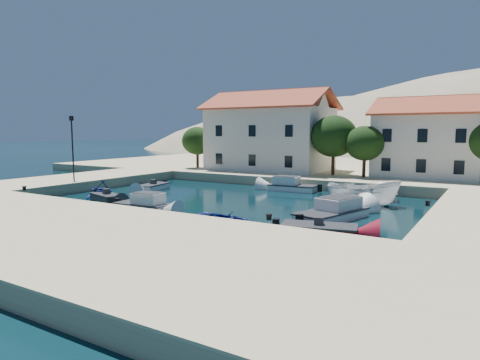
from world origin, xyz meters
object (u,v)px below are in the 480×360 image
building_left (270,130)px  cabin_cruiser_south (142,205)px  boat_east (363,206)px  cabin_cruiser_east (332,212)px  lamppost (72,141)px  rowboat_south (224,228)px  building_mid (428,136)px

building_left → cabin_cruiser_south: (2.68, -25.16, -5.46)m
boat_east → cabin_cruiser_east: bearing=147.9°
cabin_cruiser_south → boat_east: cabin_cruiser_south is taller
building_left → cabin_cruiser_south: building_left is taller
lamppost → cabin_cruiser_south: (14.18, -5.16, -4.28)m
cabin_cruiser_south → cabin_cruiser_east: bearing=16.0°
rowboat_south → lamppost: bearing=87.2°
cabin_cruiser_east → cabin_cruiser_south: bearing=124.9°
building_mid → building_left: bearing=-176.8°
rowboat_south → cabin_cruiser_east: bearing=-25.6°
building_left → cabin_cruiser_east: 26.35m
building_left → rowboat_south: (10.60, -26.50, -5.94)m
lamppost → cabin_cruiser_south: 15.69m
lamppost → boat_east: (27.18, 5.43, -4.75)m
lamppost → cabin_cruiser_south: lamppost is taller
building_left → cabin_cruiser_east: building_left is taller
lamppost → cabin_cruiser_east: (26.77, -0.76, -4.28)m
rowboat_south → cabin_cruiser_east: size_ratio=0.87×
lamppost → boat_east: size_ratio=1.10×
building_left → lamppost: 23.10m
rowboat_south → boat_east: bearing=-9.5°
building_left → cabin_cruiser_south: bearing=-83.9°
building_left → boat_east: size_ratio=2.60×
rowboat_south → building_left: bearing=35.4°
building_mid → boat_east: bearing=-98.5°
lamppost → rowboat_south: (22.10, -6.50, -4.75)m
boat_east → cabin_cruiser_south: bearing=100.8°
lamppost → rowboat_south: bearing=-16.4°
cabin_cruiser_south → building_mid: bearing=56.5°
building_mid → cabin_cruiser_south: 30.68m
cabin_cruiser_east → boat_east: 6.23m
cabin_cruiser_south → cabin_cruiser_east: (12.59, 4.39, 0.00)m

